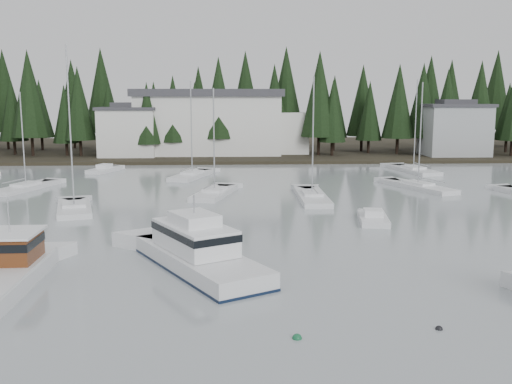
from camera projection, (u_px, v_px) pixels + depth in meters
far_shore_land at (237, 149)px, 112.66m from camera, size 240.00×54.00×1.00m
conifer_treeline at (238, 154)px, 101.81m from camera, size 200.00×22.00×20.00m
house_west at (128, 131)px, 93.33m from camera, size 9.54×7.42×8.75m
house_east_a at (454, 129)px, 94.79m from camera, size 10.60×8.48×9.25m
harbor_inn at (220, 123)px, 97.14m from camera, size 29.50×11.50×10.90m
lobster_boat_brown at (0, 276)px, 30.25m from camera, size 5.26×10.15×5.00m
cabin_cruiser_center at (198, 256)px, 33.45m from camera, size 8.81×11.92×5.00m
sailboat_1 at (26, 189)px, 62.45m from camera, size 5.09×9.76×11.13m
sailboat_2 at (215, 195)px, 58.76m from camera, size 5.01×9.57×11.45m
sailboat_3 at (74, 210)px, 50.59m from camera, size 4.91×8.83×14.95m
sailboat_5 at (418, 188)px, 63.18m from camera, size 6.12×10.66×12.16m
sailboat_7 at (192, 177)px, 72.41m from camera, size 5.69×10.19×12.59m
sailboat_9 at (312, 198)px, 56.61m from camera, size 2.85×10.52×12.51m
sailboat_11 at (413, 171)px, 77.81m from camera, size 4.68×10.72×12.96m
runabout_1 at (373, 220)px, 46.10m from camera, size 2.93×5.31×1.42m
runabout_3 at (105, 171)px, 77.87m from camera, size 4.10×6.59×1.42m
mooring_buoy_green at (297, 339)px, 23.67m from camera, size 0.42×0.42×0.42m
mooring_buoy_dark at (439, 329)px, 24.62m from camera, size 0.33×0.33×0.33m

